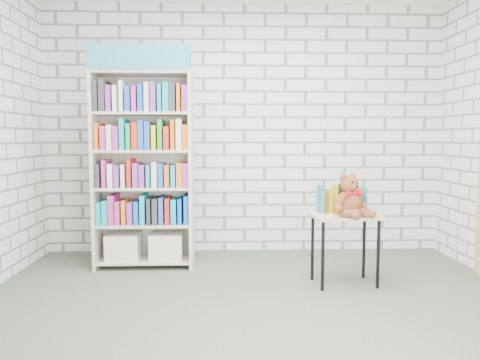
{
  "coord_description": "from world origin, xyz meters",
  "views": [
    {
      "loc": [
        -0.25,
        -3.37,
        1.3
      ],
      "look_at": [
        -0.09,
        0.95,
        0.92
      ],
      "focal_mm": 35.0,
      "sensor_mm": 36.0,
      "label": 1
    }
  ],
  "objects": [
    {
      "name": "table_books",
      "position": [
        0.83,
        0.79,
        0.75
      ],
      "size": [
        0.42,
        0.22,
        0.24
      ],
      "color": "teal",
      "rests_on": "display_table"
    },
    {
      "name": "display_table",
      "position": [
        0.83,
        0.69,
        0.54
      ],
      "size": [
        0.62,
        0.46,
        0.63
      ],
      "color": "tan",
      "rests_on": "ground"
    },
    {
      "name": "bookshelf",
      "position": [
        -1.04,
        1.36,
        1.0
      ],
      "size": [
        0.98,
        0.38,
        2.2
      ],
      "color": "beige",
      "rests_on": "ground"
    },
    {
      "name": "ground",
      "position": [
        0.0,
        0.0,
        0.0
      ],
      "size": [
        4.5,
        4.5,
        0.0
      ],
      "primitive_type": "plane",
      "color": "#454D41",
      "rests_on": "ground"
    },
    {
      "name": "teddy_bear",
      "position": [
        0.85,
        0.6,
        0.78
      ],
      "size": [
        0.36,
        0.34,
        0.37
      ],
      "color": "brown",
      "rests_on": "display_table"
    },
    {
      "name": "room_shell",
      "position": [
        0.0,
        0.0,
        1.78
      ],
      "size": [
        4.52,
        4.02,
        2.81
      ],
      "color": "silver",
      "rests_on": "ground"
    }
  ]
}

